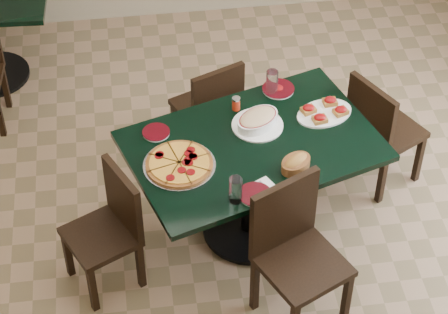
{
  "coord_description": "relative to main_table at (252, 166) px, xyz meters",
  "views": [
    {
      "loc": [
        -0.55,
        -3.47,
        4.22
      ],
      "look_at": [
        -0.07,
        0.0,
        0.89
      ],
      "focal_mm": 70.0,
      "sensor_mm": 36.0,
      "label": 1
    }
  ],
  "objects": [
    {
      "name": "floor",
      "position": [
        -0.13,
        -0.24,
        -0.57
      ],
      "size": [
        5.5,
        5.5,
        0.0
      ],
      "primitive_type": "plane",
      "color": "#8A6B50",
      "rests_on": "ground"
    },
    {
      "name": "main_table",
      "position": [
        0.0,
        0.0,
        0.0
      ],
      "size": [
        1.66,
        1.32,
        0.75
      ],
      "rotation": [
        0.0,
        0.0,
        0.31
      ],
      "color": "black",
      "rests_on": "floor"
    },
    {
      "name": "chair_far",
      "position": [
        -0.16,
        0.72,
        -0.12
      ],
      "size": [
        0.5,
        0.5,
        0.81
      ],
      "rotation": [
        0.0,
        0.0,
        3.54
      ],
      "color": "black",
      "rests_on": "floor"
    },
    {
      "name": "chair_near",
      "position": [
        0.14,
        -0.62,
        -0.04
      ],
      "size": [
        0.58,
        0.58,
        0.93
      ],
      "rotation": [
        0.0,
        0.0,
        0.45
      ],
      "color": "black",
      "rests_on": "floor"
    },
    {
      "name": "chair_right",
      "position": [
        0.88,
        0.33,
        -0.09
      ],
      "size": [
        0.54,
        0.54,
        0.86
      ],
      "rotation": [
        0.0,
        0.0,
        2.07
      ],
      "color": "black",
      "rests_on": "floor"
    },
    {
      "name": "chair_left",
      "position": [
        -0.87,
        -0.25,
        -0.12
      ],
      "size": [
        0.51,
        0.51,
        0.81
      ],
      "rotation": [
        0.0,
        0.0,
        -1.12
      ],
      "color": "black",
      "rests_on": "floor"
    },
    {
      "name": "pepperoni_pizza",
      "position": [
        -0.45,
        -0.13,
        0.2
      ],
      "size": [
        0.42,
        0.42,
        0.04
      ],
      "rotation": [
        0.0,
        0.0,
        0.27
      ],
      "color": "#B9B9C0",
      "rests_on": "main_table"
    },
    {
      "name": "lasagna_casserole",
      "position": [
        0.05,
        0.15,
        0.23
      ],
      "size": [
        0.33,
        0.31,
        0.09
      ],
      "rotation": [
        0.0,
        0.0,
        0.58
      ],
      "color": "white",
      "rests_on": "main_table"
    },
    {
      "name": "bread_basket",
      "position": [
        0.21,
        -0.24,
        0.22
      ],
      "size": [
        0.23,
        0.22,
        0.09
      ],
      "rotation": [
        0.0,
        0.0,
        0.62
      ],
      "color": "brown",
      "rests_on": "main_table"
    },
    {
      "name": "bruschetta_platter",
      "position": [
        0.47,
        0.2,
        0.21
      ],
      "size": [
        0.42,
        0.35,
        0.05
      ],
      "rotation": [
        0.0,
        0.0,
        0.33
      ],
      "color": "white",
      "rests_on": "main_table"
    },
    {
      "name": "side_plate_near",
      "position": [
        -0.06,
        -0.42,
        0.19
      ],
      "size": [
        0.19,
        0.19,
        0.02
      ],
      "rotation": [
        0.0,
        0.0,
        -0.02
      ],
      "color": "white",
      "rests_on": "main_table"
    },
    {
      "name": "side_plate_far_r",
      "position": [
        0.24,
        0.47,
        0.19
      ],
      "size": [
        0.2,
        0.2,
        0.03
      ],
      "rotation": [
        0.0,
        0.0,
        0.53
      ],
      "color": "white",
      "rests_on": "main_table"
    },
    {
      "name": "side_plate_far_l",
      "position": [
        -0.56,
        0.17,
        0.19
      ],
      "size": [
        0.16,
        0.16,
        0.02
      ],
      "rotation": [
        0.0,
        0.0,
        0.25
      ],
      "color": "white",
      "rests_on": "main_table"
    },
    {
      "name": "napkin_setting",
      "position": [
        -0.0,
        -0.38,
        0.18
      ],
      "size": [
        0.2,
        0.2,
        0.01
      ],
      "rotation": [
        0.0,
        0.0,
        0.47
      ],
      "color": "white",
      "rests_on": "main_table"
    },
    {
      "name": "water_glass_a",
      "position": [
        0.19,
        0.45,
        0.26
      ],
      "size": [
        0.08,
        0.08,
        0.16
      ],
      "primitive_type": "cylinder",
      "color": "silver",
      "rests_on": "main_table"
    },
    {
      "name": "water_glass_b",
      "position": [
        -0.17,
        -0.44,
        0.26
      ],
      "size": [
        0.07,
        0.07,
        0.16
      ],
      "primitive_type": "cylinder",
      "color": "silver",
      "rests_on": "main_table"
    },
    {
      "name": "pepper_shaker",
      "position": [
        -0.05,
        0.32,
        0.23
      ],
      "size": [
        0.05,
        0.05,
        0.09
      ],
      "color": "red",
      "rests_on": "main_table"
    }
  ]
}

